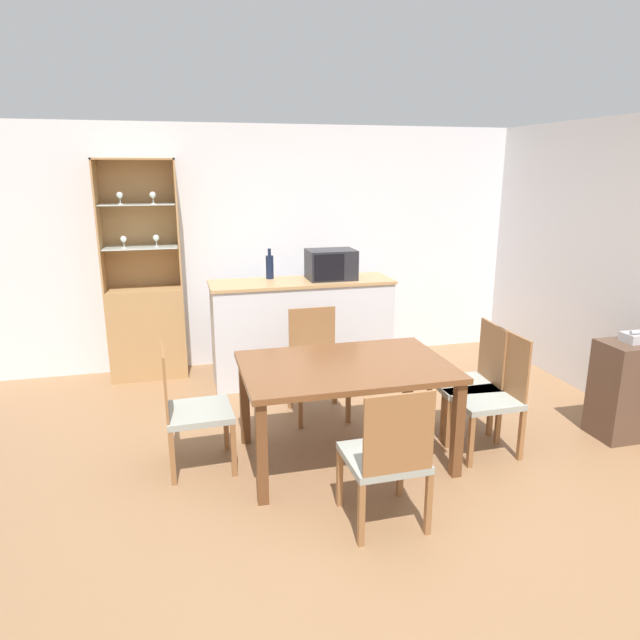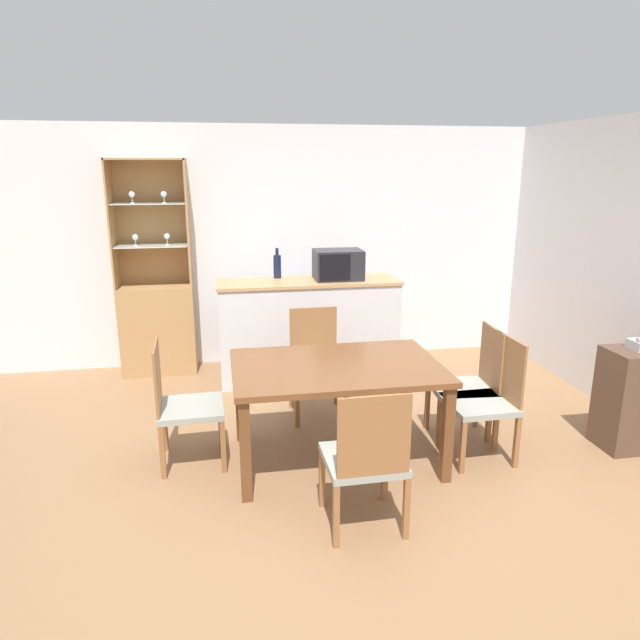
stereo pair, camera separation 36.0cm
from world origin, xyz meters
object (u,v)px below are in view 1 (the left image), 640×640
Objects in this scene: wine_bottle at (270,266)px; dining_chair_side_left_far at (191,409)px; display_cabinet at (146,317)px; dining_table at (345,375)px; dining_chair_head_far at (317,364)px; telephone at (639,337)px; dining_chair_side_right_near at (490,395)px; side_cabinet at (632,389)px; dining_chair_head_near at (387,457)px; microwave at (331,264)px; dining_chair_side_right_far at (470,381)px.

dining_chair_side_left_far is at bearing -116.40° from wine_bottle.
display_cabinet is 2.10m from dining_chair_side_left_far.
dining_table is at bearing -56.52° from display_cabinet.
dining_chair_head_far reaches higher than telephone.
dining_chair_side_right_near is 1.16× the size of side_cabinet.
dining_chair_head_near is (0.00, -0.85, -0.20)m from dining_table.
dining_chair_head_far is 1.20m from microwave.
dining_table is at bearing 81.09° from dining_chair_side_right_near.
dining_chair_side_right_near is 1.00× the size of dining_chair_head_near.
microwave is at bearing -14.42° from display_cabinet.
dining_chair_side_right_far is (2.56, -2.06, -0.18)m from display_cabinet.
telephone reaches higher than dining_table.
telephone is (-0.01, 0.01, 0.44)m from side_cabinet.
telephone is (2.34, -0.20, 0.17)m from dining_table.
wine_bottle is (-1.32, 2.06, 0.70)m from dining_chair_side_right_near.
display_cabinet reaches higher than telephone.
dining_chair_side_left_far and dining_chair_head_near have the same top height.
dining_chair_side_right_near is at bearing 177.48° from side_cabinet.
dining_chair_side_left_far reaches higher than side_cabinet.
dining_chair_side_right_far is at bearing -65.50° from microwave.
dining_table is at bearing -83.40° from wine_bottle.
dining_chair_side_right_near is at bearing 31.79° from dining_chair_head_near.
display_cabinet is 3.48m from dining_chair_side_right_near.
dining_chair_head_far is at bearing 89.19° from dining_chair_head_near.
microwave is at bearing 135.43° from telephone.
dining_table is 1.13m from dining_chair_side_right_near.
side_cabinet is at bearing -32.40° from display_cabinet.
dining_table is 1.13m from dining_chair_side_right_far.
dining_chair_side_left_far is (-2.19, 0.30, 0.00)m from dining_chair_side_right_near.
dining_chair_head_far is at bearing 155.77° from side_cabinet.
display_cabinet is 2.00m from dining_chair_head_far.
dining_chair_head_far is 1.29m from wine_bottle.
dining_chair_head_near is at bearing 89.86° from dining_chair_head_far.
telephone is (3.43, -0.34, 0.38)m from dining_chair_side_left_far.
telephone is (1.24, -0.05, 0.38)m from dining_chair_side_right_near.
display_cabinet is 4.63× the size of microwave.
display_cabinet is at bearing 55.45° from dining_chair_side_right_far.
dining_chair_head_far and dining_chair_side_right_far have the same top height.
side_cabinet is at bearing -101.33° from dining_chair_side_right_far.
side_cabinet is (2.34, 0.65, -0.06)m from dining_chair_head_near.
dining_table is 0.87m from dining_chair_head_far.
display_cabinet reaches higher than dining_table.
microwave is 0.62m from wine_bottle.
dining_chair_side_left_far is 3.46m from side_cabinet.
display_cabinet is at bearing -172.04° from dining_chair_side_left_far.
dining_chair_head_far is 1.00× the size of dining_chair_side_right_far.
dining_chair_side_left_far is 2.28m from microwave.
telephone is (1.96, -1.94, -0.34)m from microwave.
dining_chair_side_left_far is at bearing 81.11° from dining_chair_side_right_near.
dining_chair_head_far and dining_chair_head_near have the same top height.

